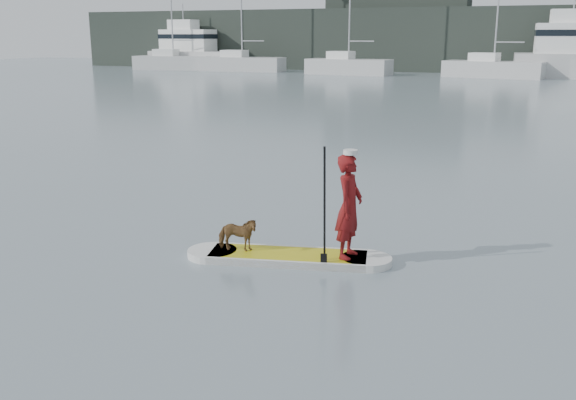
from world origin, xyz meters
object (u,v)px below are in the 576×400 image
at_px(paddleboard, 288,257).
at_px(paddler, 349,206).
at_px(sailboat_a, 173,62).
at_px(sailboat_d, 493,67).
at_px(motor_yacht_b, 193,51).
at_px(sailboat_c, 348,65).
at_px(sailboat_b, 242,62).
at_px(dog, 237,234).

relative_size(paddleboard, paddler, 1.98).
xyz_separation_m(sailboat_a, sailboat_d, (31.61, -0.90, 0.04)).
bearing_deg(motor_yacht_b, sailboat_a, -106.20).
height_order(sailboat_c, sailboat_d, sailboat_d).
xyz_separation_m(paddleboard, sailboat_c, (-13.48, 47.63, 0.75)).
xyz_separation_m(sailboat_d, motor_yacht_b, (-30.74, 3.51, 1.01)).
bearing_deg(sailboat_b, paddler, -63.40).
bearing_deg(sailboat_c, sailboat_d, 7.63).
relative_size(paddler, sailboat_d, 0.14).
bearing_deg(dog, paddleboard, -89.58).
height_order(paddler, sailboat_b, sailboat_b).
bearing_deg(motor_yacht_b, paddler, -55.36).
relative_size(sailboat_b, motor_yacht_b, 1.22).
xyz_separation_m(sailboat_a, motor_yacht_b, (0.87, 2.60, 1.04)).
distance_m(sailboat_a, motor_yacht_b, 2.94).
distance_m(paddler, sailboat_b, 55.17).
bearing_deg(paddleboard, paddler, 0.00).
bearing_deg(dog, sailboat_a, 19.98).
xyz_separation_m(paddleboard, sailboat_b, (-24.79, 49.03, 0.80)).
relative_size(sailboat_c, motor_yacht_b, 1.08).
xyz_separation_m(paddleboard, sailboat_d, (-1.01, 48.08, 0.80)).
bearing_deg(sailboat_a, sailboat_c, -11.75).
xyz_separation_m(sailboat_b, sailboat_c, (11.31, -1.40, -0.05)).
bearing_deg(sailboat_b, dog, -65.20).
bearing_deg(sailboat_b, paddleboard, -64.36).
bearing_deg(paddler, dog, 105.04).
xyz_separation_m(dog, motor_yacht_b, (-30.95, 51.78, 1.46)).
height_order(paddler, sailboat_c, sailboat_c).
bearing_deg(motor_yacht_b, sailboat_b, -18.01).
xyz_separation_m(paddler, sailboat_c, (-14.41, 47.41, -0.12)).
distance_m(dog, sailboat_c, 49.47).
height_order(sailboat_a, sailboat_b, sailboat_b).
bearing_deg(paddleboard, sailboat_b, 103.48).
bearing_deg(paddler, sailboat_a, 36.23).
xyz_separation_m(dog, sailboat_b, (-23.99, 49.22, 0.46)).
height_order(paddleboard, dog, dog).
xyz_separation_m(dog, sailboat_c, (-12.68, 47.82, 0.41)).
xyz_separation_m(sailboat_c, sailboat_d, (12.47, 0.46, 0.04)).
height_order(paddler, dog, paddler).
bearing_deg(sailboat_a, sailboat_d, -9.33).
relative_size(paddleboard, dog, 4.92).
bearing_deg(motor_yacht_b, dog, -56.95).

